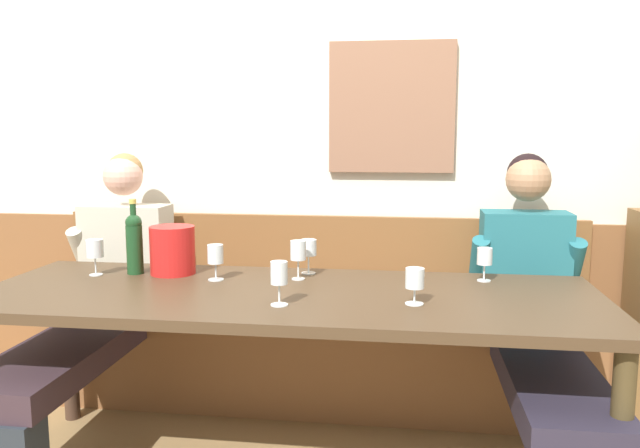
{
  "coord_description": "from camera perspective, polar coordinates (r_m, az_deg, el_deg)",
  "views": [
    {
      "loc": [
        0.45,
        -2.18,
        1.36
      ],
      "look_at": [
        0.09,
        0.44,
        0.98
      ],
      "focal_mm": 35.16,
      "sensor_mm": 36.0,
      "label": 1
    }
  ],
  "objects": [
    {
      "name": "wine_glass_center_rear",
      "position": [
        2.63,
        -9.5,
        -2.92
      ],
      "size": [
        0.07,
        0.07,
        0.15
      ],
      "color": "silver",
      "rests_on": "dining_table"
    },
    {
      "name": "wine_glass_mid_left",
      "position": [
        2.71,
        -1.06,
        -2.33
      ],
      "size": [
        0.07,
        0.07,
        0.15
      ],
      "color": "silver",
      "rests_on": "dining_table"
    },
    {
      "name": "room_wall_back",
      "position": [
        3.3,
        0.15,
        8.92
      ],
      "size": [
        6.8,
        0.12,
        2.8
      ],
      "color": "silver",
      "rests_on": "ground"
    },
    {
      "name": "wine_glass_center_front",
      "position": [
        2.66,
        14.76,
        -2.96
      ],
      "size": [
        0.06,
        0.06,
        0.14
      ],
      "color": "silver",
      "rests_on": "dining_table"
    },
    {
      "name": "person_center_left_seat",
      "position": [
        3.07,
        -19.96,
        -6.63
      ],
      "size": [
        0.54,
        1.28,
        1.26
      ],
      "color": "#252C34",
      "rests_on": "ground"
    },
    {
      "name": "wine_glass_mid_right",
      "position": [
        2.21,
        -3.75,
        -4.7
      ],
      "size": [
        0.06,
        0.06,
        0.16
      ],
      "color": "silver",
      "rests_on": "dining_table"
    },
    {
      "name": "wine_bottle_clear_water",
      "position": [
        2.82,
        -16.54,
        -1.52
      ],
      "size": [
        0.07,
        0.07,
        0.33
      ],
      "color": "#19401F",
      "rests_on": "dining_table"
    },
    {
      "name": "wine_glass_left_end",
      "position": [
        2.85,
        -19.81,
        -2.26
      ],
      "size": [
        0.07,
        0.07,
        0.16
      ],
      "color": "silver",
      "rests_on": "dining_table"
    },
    {
      "name": "wine_glass_by_bottle",
      "position": [
        2.25,
        8.62,
        -5.11
      ],
      "size": [
        0.07,
        0.07,
        0.13
      ],
      "color": "silver",
      "rests_on": "dining_table"
    },
    {
      "name": "wine_glass_near_bucket",
      "position": [
        2.6,
        -2.0,
        -2.59
      ],
      "size": [
        0.07,
        0.07,
        0.16
      ],
      "color": "silver",
      "rests_on": "dining_table"
    },
    {
      "name": "ice_bucket",
      "position": [
        2.78,
        -13.27,
        -2.32
      ],
      "size": [
        0.19,
        0.19,
        0.21
      ],
      "primitive_type": "cylinder",
      "color": "red",
      "rests_on": "dining_table"
    },
    {
      "name": "person_left_seat",
      "position": [
        2.78,
        19.22,
        -7.79
      ],
      "size": [
        0.5,
        1.28,
        1.27
      ],
      "color": "#302939",
      "rests_on": "ground"
    },
    {
      "name": "wood_wainscot_panel",
      "position": [
        3.37,
        -0.05,
        -7.33
      ],
      "size": [
        6.8,
        0.03,
        0.92
      ],
      "primitive_type": "cube",
      "color": "brown",
      "rests_on": "ground"
    },
    {
      "name": "wall_bench",
      "position": [
        3.22,
        -0.58,
        -11.36
      ],
      "size": [
        2.69,
        0.42,
        0.94
      ],
      "color": "brown",
      "rests_on": "ground"
    },
    {
      "name": "dining_table",
      "position": [
        2.45,
        -3.02,
        -7.86
      ],
      "size": [
        2.39,
        0.86,
        0.76
      ],
      "color": "#473422",
      "rests_on": "ground"
    }
  ]
}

